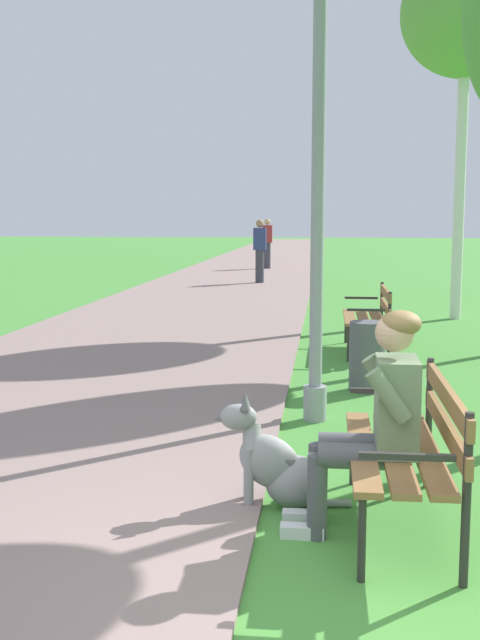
{
  "coord_description": "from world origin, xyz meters",
  "views": [
    {
      "loc": [
        0.06,
        -3.03,
        1.75
      ],
      "look_at": [
        -0.64,
        3.24,
        0.9
      ],
      "focal_mm": 43.68,
      "sensor_mm": 36.0,
      "label": 1
    }
  ],
  "objects": [
    {
      "name": "ground_plane",
      "position": [
        0.0,
        0.0,
        0.0
      ],
      "size": [
        120.0,
        120.0,
        0.0
      ],
      "primitive_type": "plane",
      "color": "#478E38"
    },
    {
      "name": "paved_path",
      "position": [
        -2.44,
        24.0,
        0.02
      ],
      "size": [
        4.26,
        60.0,
        0.04
      ],
      "primitive_type": "cube",
      "color": "gray",
      "rests_on": "ground"
    },
    {
      "name": "park_bench_near",
      "position": [
        0.54,
        1.24,
        0.51
      ],
      "size": [
        0.55,
        1.5,
        0.85
      ],
      "color": "olive",
      "rests_on": "ground"
    },
    {
      "name": "park_bench_mid",
      "position": [
        0.63,
        7.0,
        0.51
      ],
      "size": [
        0.55,
        1.5,
        0.85
      ],
      "color": "olive",
      "rests_on": "ground"
    },
    {
      "name": "person_seated_on_near_bench",
      "position": [
        0.34,
        1.14,
        0.68
      ],
      "size": [
        0.74,
        0.49,
        1.25
      ],
      "color": "#4C4C51",
      "rests_on": "ground"
    },
    {
      "name": "dog_grey",
      "position": [
        -0.22,
        1.47,
        0.26
      ],
      "size": [
        0.83,
        0.32,
        0.71
      ],
      "color": "gray",
      "rests_on": "ground"
    },
    {
      "name": "lamp_post_near",
      "position": [
        -0.03,
        3.53,
        2.14
      ],
      "size": [
        0.24,
        0.24,
        4.13
      ],
      "color": "gray",
      "rests_on": "ground"
    },
    {
      "name": "birch_tree_fourth",
      "position": [
        2.25,
        10.48,
        4.98
      ],
      "size": [
        2.12,
        1.94,
        6.06
      ],
      "color": "silver",
      "rests_on": "ground"
    },
    {
      "name": "litter_bin",
      "position": [
        0.47,
        4.73,
        0.35
      ],
      "size": [
        0.36,
        0.36,
        0.7
      ],
      "primitive_type": "cylinder",
      "color": "#515156",
      "rests_on": "ground"
    },
    {
      "name": "pedestrian_distant",
      "position": [
        -1.66,
        16.82,
        0.84
      ],
      "size": [
        0.32,
        0.22,
        1.65
      ],
      "color": "#383842",
      "rests_on": "ground"
    },
    {
      "name": "pedestrian_further_distant",
      "position": [
        -1.88,
        22.26,
        0.84
      ],
      "size": [
        0.32,
        0.22,
        1.65
      ],
      "color": "#383842",
      "rests_on": "ground"
    }
  ]
}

